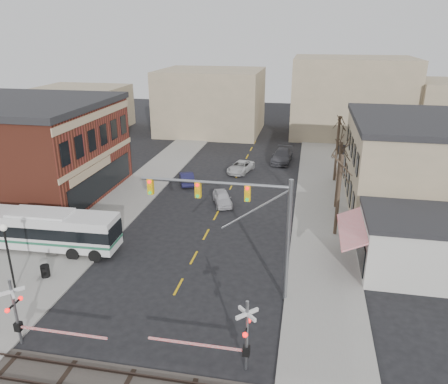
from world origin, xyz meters
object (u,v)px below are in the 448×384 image
(transit_bus, at_px, (43,229))
(traffic_signal_mast, at_px, (246,213))
(car_c, at_px, (241,167))
(car_d, at_px, (282,156))
(trash_bin, at_px, (45,271))
(pedestrian_far, at_px, (85,224))
(rr_crossing_west, at_px, (23,314))
(street_lamp, at_px, (6,244))
(rr_crossing_east, at_px, (238,335))
(car_a, at_px, (222,198))
(pedestrian_near, at_px, (61,241))
(car_b, at_px, (187,178))

(transit_bus, relative_size, traffic_signal_mast, 1.28)
(car_c, distance_m, car_d, 6.91)
(trash_bin, height_order, pedestrian_far, pedestrian_far)
(trash_bin, distance_m, pedestrian_far, 6.63)
(rr_crossing_west, relative_size, street_lamp, 1.21)
(rr_crossing_east, bearing_deg, pedestrian_far, 139.85)
(car_a, bearing_deg, pedestrian_near, -151.52)
(car_d, relative_size, pedestrian_near, 3.54)
(street_lamp, bearing_deg, car_d, 65.34)
(pedestrian_near, bearing_deg, transit_bus, 70.82)
(car_c, bearing_deg, rr_crossing_east, -67.94)
(rr_crossing_west, relative_size, car_b, 1.38)
(rr_crossing_west, height_order, car_d, rr_crossing_west)
(traffic_signal_mast, distance_m, trash_bin, 14.61)
(rr_crossing_west, bearing_deg, transit_bus, 117.52)
(transit_bus, distance_m, car_d, 31.82)
(car_b, xyz_separation_m, pedestrian_near, (-5.20, -16.94, 0.24))
(rr_crossing_west, distance_m, car_b, 27.03)
(car_a, xyz_separation_m, car_c, (0.13, 10.40, -0.02))
(traffic_signal_mast, height_order, rr_crossing_east, traffic_signal_mast)
(transit_bus, height_order, trash_bin, transit_bus)
(rr_crossing_east, bearing_deg, car_b, 110.77)
(car_d, xyz_separation_m, pedestrian_near, (-14.92, -27.34, 0.10))
(transit_bus, xyz_separation_m, rr_crossing_east, (16.67, -9.61, 0.26))
(car_c, bearing_deg, trash_bin, -96.68)
(pedestrian_far, bearing_deg, car_c, -3.79)
(car_b, relative_size, car_d, 0.72)
(traffic_signal_mast, xyz_separation_m, car_c, (-4.25, 25.23, -5.06))
(transit_bus, height_order, rr_crossing_west, rr_crossing_west)
(transit_bus, bearing_deg, car_c, 61.90)
(rr_crossing_east, bearing_deg, trash_bin, 157.82)
(car_b, height_order, car_d, car_d)
(traffic_signal_mast, bearing_deg, pedestrian_far, 157.10)
(rr_crossing_west, bearing_deg, rr_crossing_east, 2.32)
(rr_crossing_west, xyz_separation_m, pedestrian_far, (-3.31, 12.89, -0.95))
(traffic_signal_mast, height_order, car_b, traffic_signal_mast)
(car_d, bearing_deg, pedestrian_far, -116.63)
(transit_bus, xyz_separation_m, car_b, (6.62, 16.88, -1.04))
(rr_crossing_east, height_order, street_lamp, street_lamp)
(traffic_signal_mast, bearing_deg, car_d, 89.43)
(car_b, bearing_deg, car_a, 113.36)
(rr_crossing_east, bearing_deg, car_c, 98.75)
(transit_bus, distance_m, trash_bin, 4.62)
(street_lamp, xyz_separation_m, car_c, (10.53, 27.64, -2.76))
(street_lamp, bearing_deg, car_b, 76.58)
(pedestrian_far, bearing_deg, street_lamp, -161.33)
(pedestrian_near, bearing_deg, pedestrian_far, -27.05)
(rr_crossing_west, xyz_separation_m, street_lamp, (-3.99, 4.52, 1.43))
(rr_crossing_east, distance_m, street_lamp, 15.99)
(car_a, height_order, car_c, car_a)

